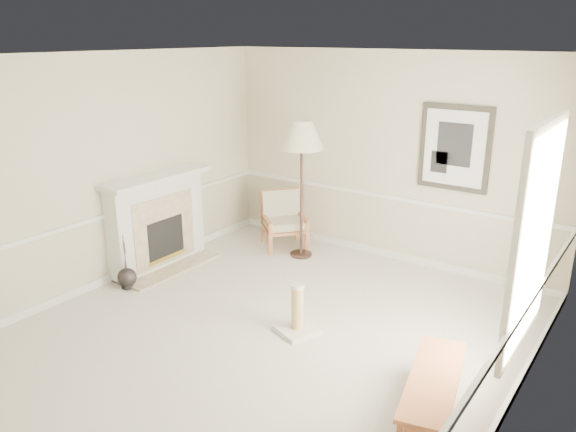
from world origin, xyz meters
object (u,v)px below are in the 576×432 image
at_px(floor_vase, 127,278).
at_px(armchair, 283,217).
at_px(floor_lamp, 302,139).
at_px(scratching_post, 297,317).
at_px(bench, 433,390).

bearing_deg(floor_vase, armchair, 73.09).
height_order(floor_lamp, scratching_post, floor_lamp).
bearing_deg(armchair, floor_lamp, -72.55).
xyz_separation_m(floor_vase, bench, (4.12, -0.18, 0.12)).
relative_size(floor_vase, armchair, 0.78).
distance_m(floor_vase, bench, 4.13).
xyz_separation_m(armchair, scratching_post, (1.68, -2.06, -0.27)).
distance_m(floor_vase, armchair, 2.52).
xyz_separation_m(floor_lamp, bench, (2.92, -2.36, -1.47)).
xyz_separation_m(armchair, bench, (3.39, -2.57, -0.20)).
distance_m(floor_lamp, scratching_post, 2.70).
xyz_separation_m(floor_vase, armchair, (0.73, 2.39, 0.32)).
distance_m(armchair, bench, 4.26).
relative_size(floor_vase, scratching_post, 1.27).
relative_size(floor_lamp, scratching_post, 3.47).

